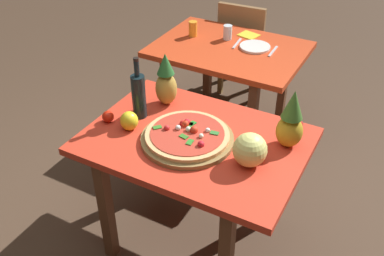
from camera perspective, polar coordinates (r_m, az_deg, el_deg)
The scene contains 19 objects.
ground_plane at distance 2.79m, azimuth 0.37°, elevation -13.38°, with size 10.00×10.00×0.00m, color #4C3828.
display_table at distance 2.36m, azimuth 0.43°, elevation -3.21°, with size 1.13×0.81×0.73m.
background_table at distance 3.31m, azimuth 4.73°, elevation 8.68°, with size 1.07×0.77×0.73m.
dining_chair at distance 3.93m, azimuth 6.64°, elevation 10.73°, with size 0.42×0.42×0.85m.
pizza_board at distance 2.27m, azimuth -0.60°, elevation -1.41°, with size 0.48×0.48×0.03m, color olive.
pizza at distance 2.26m, azimuth -0.59°, elevation -0.84°, with size 0.43×0.43×0.06m.
wine_bottle at distance 2.41m, azimuth -6.84°, elevation 4.22°, with size 0.08×0.08×0.35m.
pineapple_left at distance 2.22m, azimuth 12.53°, elevation 0.79°, with size 0.13×0.13×0.31m.
pineapple_right at distance 2.51m, azimuth -3.35°, elevation 5.95°, with size 0.12×0.12×0.31m.
melon at distance 2.10m, azimuth 7.42°, elevation -2.79°, with size 0.17×0.17×0.17m, color #DBDD76.
bell_pepper at distance 2.37m, azimuth -8.05°, elevation 0.91°, with size 0.10×0.10×0.11m, color yellow.
tomato_beside_pepper at distance 2.41m, azimuth 13.33°, elevation 0.45°, with size 0.06×0.06×0.06m, color red.
tomato_at_corner at distance 2.45m, azimuth -10.71°, elevation 1.45°, with size 0.06×0.06×0.06m, color red.
drinking_glass_juice at distance 3.41m, azimuth 0.12°, elevation 12.60°, with size 0.06×0.06×0.11m, color orange.
drinking_glass_water at distance 3.37m, azimuth 4.58°, elevation 12.12°, with size 0.06×0.06×0.11m, color silver.
dinner_plate at distance 3.27m, azimuth 8.07°, elevation 10.26°, with size 0.22×0.22×0.02m, color white.
fork_utensil at distance 3.32m, azimuth 5.79°, elevation 10.73°, with size 0.02×0.18×0.01m, color silver.
knife_utensil at distance 3.23m, azimuth 10.40°, elevation 9.64°, with size 0.02×0.18×0.01m, color silver.
napkin_folded at distance 3.47m, azimuth 7.28°, elevation 11.72°, with size 0.14×0.12×0.01m, color yellow.
Camera 1 is at (0.86, -1.64, 2.09)m, focal length 41.63 mm.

